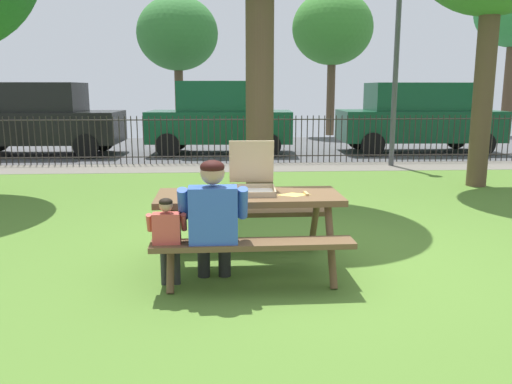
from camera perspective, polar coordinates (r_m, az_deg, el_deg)
ground at (r=7.31m, az=3.66°, el=-3.06°), size 28.00×11.25×0.02m
cobblestone_walkway at (r=12.12m, az=0.78°, el=2.69°), size 28.00×1.40×0.01m
street_asphalt at (r=16.17m, az=-0.31°, el=4.82°), size 28.00×6.78×0.01m
picnic_table_foreground at (r=5.18m, az=-0.79°, el=-2.10°), size 1.82×1.50×0.79m
pizza_box_open at (r=5.25m, az=-0.45°, el=1.34°), size 0.47×0.54×0.50m
pizza_slice_on_table at (r=5.13m, az=4.35°, el=-0.21°), size 0.27×0.17×0.02m
adult_at_table at (r=4.67m, az=-4.67°, el=-2.87°), size 0.61×0.59×1.19m
child_at_table at (r=4.70m, az=-9.58°, el=-4.61°), size 0.35×0.34×0.87m
iron_fence_streetside at (r=12.74m, az=0.55°, el=5.77°), size 21.51×0.03×1.15m
lamp_post_walkway at (r=12.70m, az=15.01°, el=14.14°), size 0.28×0.28×4.15m
parked_car_far_left at (r=15.44m, az=-22.77°, el=7.43°), size 4.44×1.98×1.94m
parked_car_left at (r=14.60m, az=-3.92°, el=8.11°), size 3.99×2.02×1.98m
parked_car_center at (r=15.58m, az=17.15°, el=7.82°), size 4.45×2.01×1.94m
far_tree_midleft at (r=20.47m, az=-8.52°, el=16.59°), size 3.00×3.00×5.13m
far_tree_center at (r=20.84m, az=8.31°, el=17.14°), size 3.03×3.03×5.38m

